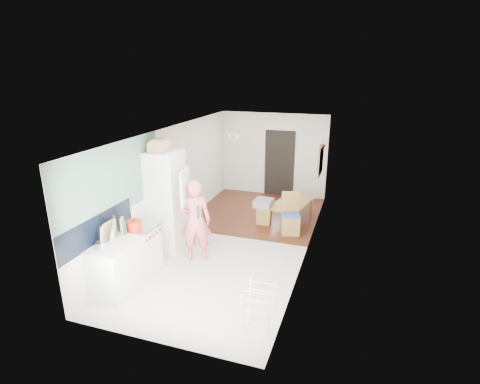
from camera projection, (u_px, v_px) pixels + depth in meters
The scene contains 32 objects.
room_shell at pixel (236, 189), 8.12m from camera, with size 3.20×7.00×2.50m, color white, non-canonical shape.
floor at pixel (236, 241), 8.51m from camera, with size 3.20×7.00×0.01m, color #BCB5A2.
wood_floor_overlay at pixel (258, 212), 10.18m from camera, with size 3.20×3.30×0.01m, color #4E2014.
sage_wall_panel at pixel (114, 181), 6.60m from camera, with size 0.02×3.00×1.30m, color slate.
tile_splashback at pixel (98, 229), 6.33m from camera, with size 0.02×1.90×0.50m, color black.
doorway_recess at pixel (279, 164), 11.27m from camera, with size 0.90×0.04×2.00m, color black.
base_cabinet at pixel (117, 269), 6.47m from camera, with size 0.60×0.90×0.86m, color silver.
worktop at pixel (114, 245), 6.32m from camera, with size 0.62×0.92×0.06m, color beige.
range_cooker at pixel (141, 250), 7.14m from camera, with size 0.60×0.60×0.88m, color silver.
cooker_top at pixel (139, 228), 7.00m from camera, with size 0.60×0.60×0.04m, color #BDBDC0.
fridge_housing at pixel (166, 201), 7.85m from camera, with size 0.66×0.66×2.15m, color silver.
fridge_door at pixel (185, 187), 7.25m from camera, with size 0.56×0.04×0.70m, color silver.
fridge_interior at pixel (178, 181), 7.61m from camera, with size 0.02×0.52×0.66m, color white.
pinboard at pixel (321, 161), 9.26m from camera, with size 0.03×0.90×0.70m, color tan.
pinboard_frame at pixel (320, 161), 9.27m from camera, with size 0.01×0.94×0.74m, color olive.
wall_sconce at pixel (323, 148), 9.80m from camera, with size 0.18×0.18×0.16m, color maroon.
person at pixel (195, 213), 7.41m from camera, with size 0.73×0.48×2.00m, color #DE5D62.
dining_table at pixel (292, 213), 9.58m from camera, with size 1.17×0.65×0.41m, color olive.
dining_chair at pixel (291, 214), 8.73m from camera, with size 0.42×0.42×0.99m, color olive, non-canonical shape.
stool at pixel (264, 215), 9.40m from camera, with size 0.34×0.34×0.45m, color olive, non-canonical shape.
grey_drape at pixel (264, 203), 9.32m from camera, with size 0.43×0.43×0.19m, color slate.
drying_rack at pixel (258, 309), 5.47m from camera, with size 0.39×0.36×0.77m, color silver, non-canonical shape.
bread_bin at pixel (159, 147), 7.43m from camera, with size 0.37×0.35×0.20m, color tan, non-canonical shape.
red_casserole at pixel (134, 225), 6.86m from camera, with size 0.28×0.28×0.16m, color red.
steel_pan at pixel (102, 245), 6.15m from camera, with size 0.21×0.21×0.11m, color #BDBDC0.
held_bottle at pixel (198, 212), 7.18m from camera, with size 0.06×0.06×0.26m, color #1A4423.
bottle_a at pixel (115, 228), 6.54m from camera, with size 0.07×0.07×0.31m, color #1A4423.
bottle_b at pixel (124, 228), 6.61m from camera, with size 0.06×0.06×0.27m, color #1A4423.
bottle_c at pixel (110, 234), 6.40m from camera, with size 0.10×0.10×0.24m, color silver.
pepper_mill_front at pixel (122, 228), 6.63m from camera, with size 0.07×0.07×0.24m, color tan.
pepper_mill_back at pixel (123, 226), 6.70m from camera, with size 0.07×0.07×0.24m, color tan.
chopping_boards at pixel (108, 232), 6.28m from camera, with size 0.04×0.29×0.39m, color tan, non-canonical shape.
Camera 1 is at (2.53, -7.30, 3.74)m, focal length 28.00 mm.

